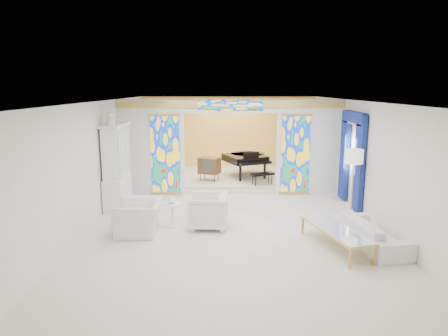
{
  "coord_description": "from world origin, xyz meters",
  "views": [
    {
      "loc": [
        -0.26,
        -10.38,
        3.33
      ],
      "look_at": [
        -0.21,
        0.2,
        1.21
      ],
      "focal_mm": 32.0,
      "sensor_mm": 36.0,
      "label": 1
    }
  ],
  "objects_px": {
    "china_cabinet": "(117,167)",
    "coffee_table": "(335,230)",
    "armchair_left": "(139,217)",
    "sofa": "(372,232)",
    "grand_piano": "(247,158)",
    "armchair_right": "(208,211)",
    "tv_console": "(209,166)"
  },
  "relations": [
    {
      "from": "armchair_left",
      "to": "tv_console",
      "type": "bearing_deg",
      "value": 159.51
    },
    {
      "from": "china_cabinet",
      "to": "grand_piano",
      "type": "bearing_deg",
      "value": 40.51
    },
    {
      "from": "china_cabinet",
      "to": "armchair_left",
      "type": "distance_m",
      "value": 2.44
    },
    {
      "from": "coffee_table",
      "to": "armchair_left",
      "type": "bearing_deg",
      "value": 167.49
    },
    {
      "from": "armchair_left",
      "to": "grand_piano",
      "type": "xyz_separation_m",
      "value": [
        2.84,
        5.37,
        0.45
      ]
    },
    {
      "from": "china_cabinet",
      "to": "sofa",
      "type": "distance_m",
      "value": 6.86
    },
    {
      "from": "armchair_left",
      "to": "china_cabinet",
      "type": "bearing_deg",
      "value": -156.51
    },
    {
      "from": "china_cabinet",
      "to": "coffee_table",
      "type": "height_order",
      "value": "china_cabinet"
    },
    {
      "from": "china_cabinet",
      "to": "armchair_right",
      "type": "distance_m",
      "value": 3.23
    },
    {
      "from": "armchair_left",
      "to": "armchair_right",
      "type": "xyz_separation_m",
      "value": [
        1.6,
        0.33,
        0.04
      ]
    },
    {
      "from": "armchair_left",
      "to": "armchair_right",
      "type": "relative_size",
      "value": 1.27
    },
    {
      "from": "sofa",
      "to": "coffee_table",
      "type": "distance_m",
      "value": 0.85
    },
    {
      "from": "coffee_table",
      "to": "grand_piano",
      "type": "xyz_separation_m",
      "value": [
        -1.48,
        6.33,
        0.42
      ]
    },
    {
      "from": "sofa",
      "to": "tv_console",
      "type": "relative_size",
      "value": 2.48
    },
    {
      "from": "armchair_right",
      "to": "tv_console",
      "type": "bearing_deg",
      "value": -175.04
    },
    {
      "from": "tv_console",
      "to": "sofa",
      "type": "bearing_deg",
      "value": -32.28
    },
    {
      "from": "armchair_left",
      "to": "sofa",
      "type": "relative_size",
      "value": 0.57
    },
    {
      "from": "coffee_table",
      "to": "tv_console",
      "type": "relative_size",
      "value": 2.59
    },
    {
      "from": "china_cabinet",
      "to": "coffee_table",
      "type": "distance_m",
      "value": 6.18
    },
    {
      "from": "armchair_right",
      "to": "sofa",
      "type": "height_order",
      "value": "armchair_right"
    },
    {
      "from": "armchair_right",
      "to": "coffee_table",
      "type": "distance_m",
      "value": 3.01
    },
    {
      "from": "china_cabinet",
      "to": "armchair_left",
      "type": "bearing_deg",
      "value": -63.88
    },
    {
      "from": "armchair_left",
      "to": "sofa",
      "type": "bearing_deg",
      "value": 78.42
    },
    {
      "from": "china_cabinet",
      "to": "grand_piano",
      "type": "distance_m",
      "value": 5.08
    },
    {
      "from": "armchair_left",
      "to": "armchair_right",
      "type": "bearing_deg",
      "value": 99.16
    },
    {
      "from": "china_cabinet",
      "to": "grand_piano",
      "type": "height_order",
      "value": "china_cabinet"
    },
    {
      "from": "armchair_right",
      "to": "grand_piano",
      "type": "xyz_separation_m",
      "value": [
        1.24,
        5.03,
        0.42
      ]
    },
    {
      "from": "china_cabinet",
      "to": "armchair_left",
      "type": "xyz_separation_m",
      "value": [
        1.02,
        -2.08,
        -0.79
      ]
    },
    {
      "from": "china_cabinet",
      "to": "armchair_right",
      "type": "xyz_separation_m",
      "value": [
        2.62,
        -1.74,
        -0.75
      ]
    },
    {
      "from": "sofa",
      "to": "grand_piano",
      "type": "xyz_separation_m",
      "value": [
        -2.31,
        6.18,
        0.54
      ]
    },
    {
      "from": "armchair_right",
      "to": "sofa",
      "type": "distance_m",
      "value": 3.73
    },
    {
      "from": "sofa",
      "to": "armchair_right",
      "type": "bearing_deg",
      "value": 63.45
    }
  ]
}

